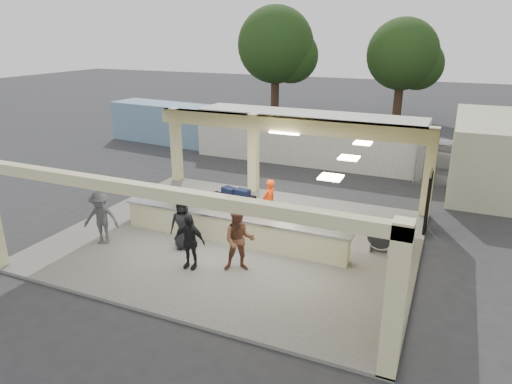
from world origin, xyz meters
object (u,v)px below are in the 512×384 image
at_px(passenger_c, 101,218).
at_px(car_dark, 422,143).
at_px(passenger_b, 189,241).
at_px(container_white, 307,137).
at_px(passenger_d, 183,224).
at_px(drum_fan, 381,236).
at_px(baggage_handler, 269,202).
at_px(baggage_counter, 231,229).
at_px(luggage_cart, 233,204).
at_px(container_blue, 179,124).
at_px(car_white_a, 447,154).
at_px(passenger_a, 239,240).

distance_m(passenger_c, car_dark, 19.10).
bearing_deg(passenger_b, container_white, 87.78).
bearing_deg(passenger_c, passenger_d, -3.82).
bearing_deg(drum_fan, baggage_handler, 173.65).
bearing_deg(baggage_counter, container_white, 94.62).
xyz_separation_m(luggage_cart, passenger_b, (0.39, -3.70, 0.14)).
height_order(baggage_handler, container_white, container_white).
bearing_deg(luggage_cart, container_white, 101.32).
distance_m(luggage_cart, container_white, 9.61).
bearing_deg(car_dark, drum_fan, -177.01).
xyz_separation_m(baggage_handler, passenger_c, (-4.55, -3.67, 0.03)).
xyz_separation_m(baggage_handler, container_blue, (-10.44, 10.28, 0.26)).
height_order(passenger_c, car_white_a, passenger_c).
bearing_deg(passenger_a, container_blue, 103.84).
distance_m(baggage_handler, passenger_d, 3.44).
bearing_deg(passenger_a, luggage_cart, 94.69).
bearing_deg(container_blue, baggage_handler, -39.09).
bearing_deg(car_white_a, luggage_cart, 160.38).
bearing_deg(luggage_cart, baggage_handler, 20.85).
distance_m(passenger_d, car_dark, 17.29).
relative_size(drum_fan, container_blue, 0.11).
relative_size(baggage_handler, container_blue, 0.18).
height_order(drum_fan, car_dark, car_dark).
bearing_deg(passenger_c, passenger_a, -17.60).
height_order(baggage_counter, passenger_b, passenger_b).
bearing_deg(drum_fan, car_white_a, 83.93).
bearing_deg(passenger_c, baggage_handler, 19.31).
bearing_deg(car_white_a, container_white, 116.81).
xyz_separation_m(baggage_handler, car_dark, (4.27, 13.27, -0.25)).
xyz_separation_m(passenger_b, container_blue, (-9.47, 14.22, 0.28)).
distance_m(luggage_cart, drum_fan, 5.50).
height_order(passenger_d, container_blue, container_blue).
distance_m(passenger_b, passenger_c, 3.60).
relative_size(baggage_handler, passenger_b, 1.03).
distance_m(car_white_a, container_blue, 16.18).
xyz_separation_m(baggage_handler, container_white, (-1.51, 9.35, 0.38)).
relative_size(drum_fan, car_dark, 0.24).
height_order(luggage_cart, drum_fan, luggage_cart).
xyz_separation_m(passenger_b, car_white_a, (6.67, 15.22, -0.25)).
relative_size(baggage_handler, car_white_a, 0.35).
height_order(passenger_b, passenger_d, same).
distance_m(baggage_handler, passenger_c, 5.85).
bearing_deg(passenger_d, drum_fan, 1.24).
distance_m(car_dark, container_white, 7.02).
bearing_deg(container_blue, baggage_counter, -45.61).
height_order(luggage_cart, passenger_d, passenger_d).
bearing_deg(luggage_cart, baggage_counter, -55.27).
relative_size(passenger_c, container_white, 0.15).
relative_size(passenger_d, car_white_a, 0.35).
xyz_separation_m(drum_fan, car_white_a, (1.57, 11.84, 0.05)).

